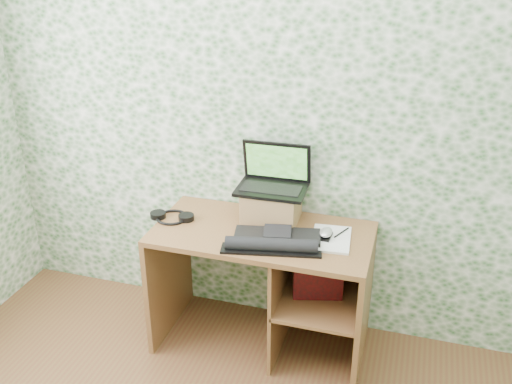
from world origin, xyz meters
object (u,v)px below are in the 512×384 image
(laptop, at_px, (274,178))
(notepad, at_px, (331,239))
(desk, at_px, (277,272))
(keyboard, at_px, (275,241))
(riser, at_px, (271,206))

(laptop, distance_m, notepad, 0.47)
(desk, relative_size, keyboard, 2.27)
(riser, xyz_separation_m, notepad, (0.37, -0.13, -0.08))
(desk, bearing_deg, laptop, 112.99)
(riser, bearing_deg, keyboard, -70.99)
(riser, distance_m, keyboard, 0.29)
(notepad, bearing_deg, keyboard, -159.03)
(laptop, height_order, notepad, laptop)
(desk, distance_m, keyboard, 0.33)
(riser, height_order, keyboard, riser)
(keyboard, bearing_deg, notepad, 14.81)
(keyboard, xyz_separation_m, notepad, (0.28, 0.14, -0.02))
(desk, relative_size, riser, 3.95)
(riser, distance_m, laptop, 0.16)
(desk, bearing_deg, keyboard, -80.66)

